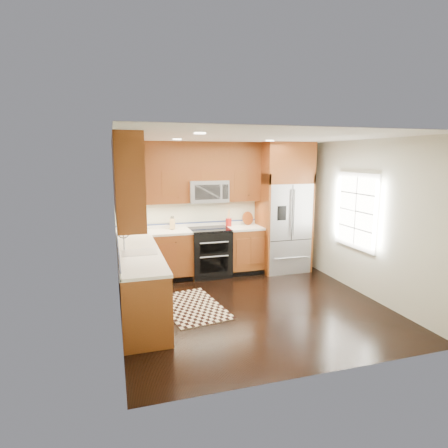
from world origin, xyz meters
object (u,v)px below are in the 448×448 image
object	(u,v)px
rug	(192,306)
knife_block	(172,224)
utensil_crock	(229,220)
refrigerator	(284,207)
range	(210,252)

from	to	relation	value
rug	knife_block	world-z (taller)	knife_block
knife_block	utensil_crock	size ratio (longest dim) A/B	0.76
refrigerator	knife_block	bearing A→B (deg)	174.44
range	knife_block	distance (m)	0.92
knife_block	utensil_crock	bearing A→B (deg)	-0.51
range	refrigerator	world-z (taller)	refrigerator
range	rug	size ratio (longest dim) A/B	0.67
range	rug	distance (m)	1.66
refrigerator	rug	world-z (taller)	refrigerator
refrigerator	knife_block	distance (m)	2.27
range	utensil_crock	size ratio (longest dim) A/B	2.82
knife_block	utensil_crock	xyz separation A→B (m)	(1.13, -0.01, 0.01)
knife_block	utensil_crock	distance (m)	1.13
knife_block	utensil_crock	world-z (taller)	utensil_crock
refrigerator	utensil_crock	world-z (taller)	refrigerator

